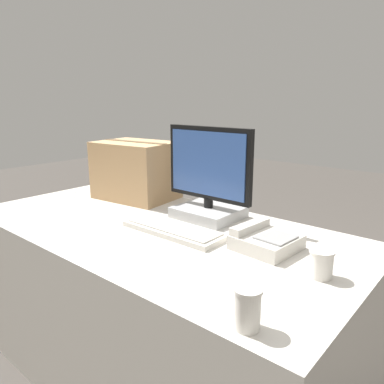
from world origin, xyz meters
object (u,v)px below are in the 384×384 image
spoon (74,194)px  cardboard_box (136,170)px  paper_cup_right (321,263)px  paper_cup_left (247,308)px  monitor (208,185)px  desk_phone (265,240)px  keyboard (174,230)px

spoon → cardboard_box: cardboard_box is taller
paper_cup_right → spoon: (-1.52, 0.09, -0.04)m
paper_cup_left → cardboard_box: bearing=150.3°
monitor → desk_phone: (0.40, -0.16, -0.13)m
desk_phone → spoon: size_ratio=1.85×
keyboard → desk_phone: 0.39m
desk_phone → paper_cup_right: (0.25, -0.09, 0.01)m
paper_cup_right → cardboard_box: cardboard_box is taller
paper_cup_left → monitor: bearing=134.2°
paper_cup_right → paper_cup_left: bearing=-94.5°
monitor → spoon: size_ratio=3.70×
keyboard → paper_cup_right: bearing=0.3°
paper_cup_left → cardboard_box: 1.32m
monitor → paper_cup_left: size_ratio=4.24×
monitor → cardboard_box: bearing=177.6°
monitor → keyboard: size_ratio=0.99×
keyboard → paper_cup_left: 0.71m
paper_cup_left → spoon: (-1.49, 0.47, -0.05)m
spoon → cardboard_box: size_ratio=0.27×
monitor → paper_cup_left: 0.89m
desk_phone → keyboard: bearing=-160.8°
paper_cup_right → desk_phone: bearing=160.4°
monitor → spoon: 0.91m
keyboard → spoon: (-0.90, 0.10, -0.01)m
keyboard → desk_phone: desk_phone is taller
keyboard → paper_cup_right: paper_cup_right is taller
spoon → paper_cup_right: bearing=-151.2°
monitor → keyboard: 0.30m
cardboard_box → keyboard: bearing=-27.1°
paper_cup_right → cardboard_box: size_ratio=0.20×
keyboard → spoon: keyboard is taller
keyboard → monitor: bearing=93.6°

